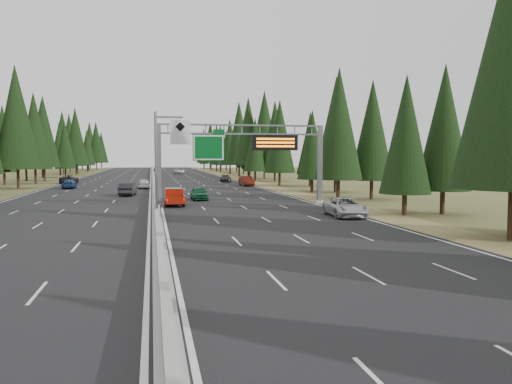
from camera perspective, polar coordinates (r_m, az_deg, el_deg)
ground at (r=13.50m, az=-10.11°, el=-16.70°), size 400.00×400.00×0.00m
road at (r=92.75m, az=-11.63°, el=1.06°), size 32.00×260.00×0.08m
shoulder_right at (r=94.50m, az=-0.77°, el=1.19°), size 3.60×260.00×0.06m
shoulder_left at (r=94.38m, az=-22.50°, el=0.88°), size 3.60×260.00×0.06m
median_barrier at (r=92.73m, az=-11.63°, el=1.29°), size 0.70×260.00×0.85m
sign_gantry at (r=48.40m, az=-0.83°, el=4.65°), size 16.75×0.98×7.80m
hov_sign_pole at (r=37.60m, az=-10.48°, el=3.93°), size 2.80×0.50×8.00m
tree_row_right at (r=85.20m, az=3.42°, el=7.04°), size 11.85×242.28×18.94m
tree_row_left at (r=91.40m, az=-25.75°, el=6.52°), size 11.82×243.52×18.44m
silver_minivan at (r=39.69m, az=10.16°, el=-1.71°), size 2.87×5.52×1.49m
red_pickup at (r=48.80m, az=-9.34°, el=-0.44°), size 1.78×4.99×1.63m
car_ahead_green at (r=54.52m, az=-6.52°, el=-0.14°), size 1.77×4.25×1.44m
car_ahead_dkred at (r=79.70m, az=-1.11°, el=1.25°), size 1.90×4.79×1.55m
car_ahead_dkgrey at (r=92.39m, az=-3.50°, el=1.56°), size 2.16×4.69×1.33m
car_ahead_white at (r=137.10m, az=-8.78°, el=2.40°), size 2.79×5.95×1.65m
car_ahead_far at (r=161.58m, az=-11.20°, el=2.62°), size 2.38×4.95×1.63m
car_onc_near at (r=61.97m, az=-14.46°, el=0.31°), size 2.04×4.82×1.55m
car_onc_blue at (r=78.65m, az=-20.56°, el=0.88°), size 2.12×4.70×1.34m
car_onc_white at (r=75.22m, az=-12.72°, el=0.94°), size 1.88×4.30×1.44m
car_onc_far at (r=93.31m, az=-20.57°, el=1.39°), size 2.70×5.51×1.51m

